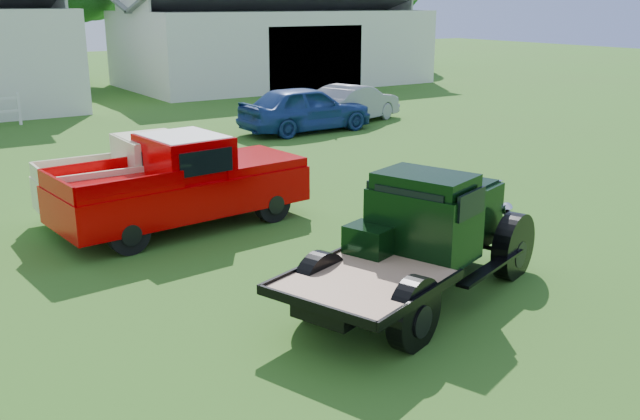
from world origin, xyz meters
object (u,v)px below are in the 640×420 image
red_pickup (181,182)px  white_pickup (149,177)px  misc_car_grey (354,103)px  vintage_flatbed (420,238)px  misc_car_blue (306,108)px

red_pickup → white_pickup: (-0.26, 1.12, -0.11)m
red_pickup → misc_car_grey: (10.78, 8.92, -0.25)m
vintage_flatbed → misc_car_grey: size_ratio=1.15×
red_pickup → misc_car_grey: red_pickup is taller
misc_car_grey → misc_car_blue: bearing=86.5°
red_pickup → misc_car_grey: 13.99m
white_pickup → misc_car_grey: (11.04, 7.80, -0.14)m
misc_car_blue → red_pickup: bearing=134.0°
white_pickup → vintage_flatbed: bearing=-74.3°
red_pickup → misc_car_blue: (8.11, 8.15, -0.14)m
red_pickup → white_pickup: red_pickup is taller
misc_car_grey → white_pickup: bearing=105.7°
vintage_flatbed → white_pickup: (-1.90, 6.57, -0.13)m
red_pickup → white_pickup: 1.16m
white_pickup → misc_car_blue: size_ratio=0.97×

